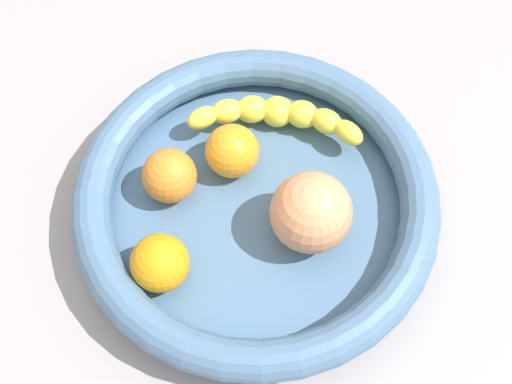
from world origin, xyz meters
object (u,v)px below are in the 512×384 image
Objects in this scene: orange_front at (160,263)px; peach_blush at (311,212)px; banana_draped_left at (277,115)px; fruit_bowl at (256,202)px; orange_mid_left at (169,176)px; orange_mid_right at (232,151)px.

orange_front is 0.70× the size of peach_blush.
banana_draped_left is 3.13× the size of orange_front.
orange_mid_left is (-8.19, -2.87, 1.75)cm from fruit_bowl.
peach_blush reaches higher than banana_draped_left.
fruit_bowl and banana_draped_left have the same top height.
banana_draped_left is at bearing 67.63° from orange_mid_left.
orange_front and orange_mid_right have the same top height.
orange_mid_right is at bearing 167.62° from peach_blush.
orange_front is 13.54cm from orange_mid_right.
peach_blush reaches higher than fruit_bowl.
orange_mid_right is 0.70× the size of peach_blush.
banana_draped_left is 12.98cm from orange_mid_left.
banana_draped_left is 3.16× the size of orange_mid_left.
orange_front is (-0.31, -19.88, 0.56)cm from banana_draped_left.
fruit_bowl is at bearing -31.23° from orange_mid_right.
fruit_bowl is at bearing 71.67° from orange_front.
fruit_bowl is at bearing 19.29° from orange_mid_left.
orange_mid_right is at bearing 148.77° from fruit_bowl.
peach_blush is (10.27, -2.25, 1.16)cm from orange_mid_right.
orange_mid_left is 6.70cm from orange_mid_right.
orange_front is 14.63cm from peach_blush.
fruit_bowl is at bearing -174.94° from peach_blush.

